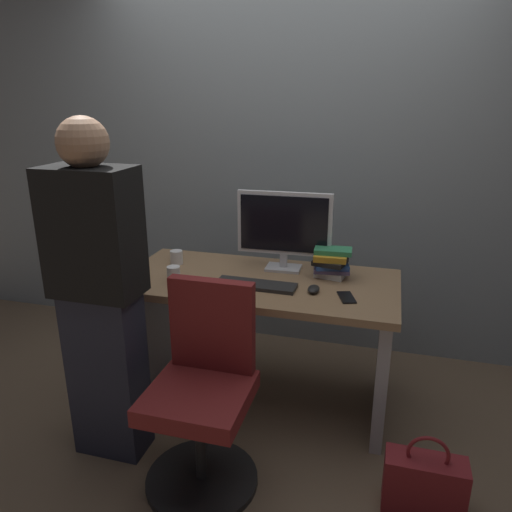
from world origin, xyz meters
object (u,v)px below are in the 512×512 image
at_px(person_at_desk, 100,295).
at_px(cup_by_monitor, 177,257).
at_px(mouse, 314,289).
at_px(cell_phone, 347,297).
at_px(desk, 258,317).
at_px(monitor, 284,227).
at_px(office_chair, 204,396).
at_px(cup_near_keyboard, 174,275).
at_px(handbag, 424,484).
at_px(book_stack, 331,263).
at_px(keyboard, 256,285).

xyz_separation_m(person_at_desk, cup_by_monitor, (0.05, 0.73, -0.05)).
distance_m(mouse, cell_phone, 0.18).
bearing_deg(mouse, cup_by_monitor, 166.03).
bearing_deg(cell_phone, desk, 145.78).
xyz_separation_m(monitor, mouse, (0.22, -0.29, -0.24)).
xyz_separation_m(mouse, cup_by_monitor, (-0.86, 0.21, 0.02)).
bearing_deg(office_chair, monitor, 78.87).
relative_size(person_at_desk, cup_near_keyboard, 18.00).
relative_size(office_chair, cup_by_monitor, 11.38).
bearing_deg(cup_near_keyboard, person_at_desk, -109.96).
distance_m(cup_near_keyboard, cup_by_monitor, 0.31).
height_order(cup_near_keyboard, handbag, cup_near_keyboard).
xyz_separation_m(office_chair, person_at_desk, (-0.52, 0.05, 0.41)).
distance_m(monitor, book_stack, 0.33).
xyz_separation_m(keyboard, mouse, (0.31, 0.01, 0.01)).
height_order(monitor, cup_near_keyboard, monitor).
relative_size(cell_phone, handbag, 0.38).
bearing_deg(keyboard, cup_by_monitor, 159.32).
bearing_deg(handbag, desk, 145.79).
bearing_deg(book_stack, handbag, -54.98).
distance_m(office_chair, person_at_desk, 0.66).
height_order(desk, monitor, monitor).
height_order(office_chair, person_at_desk, person_at_desk).
height_order(desk, person_at_desk, person_at_desk).
bearing_deg(handbag, mouse, 138.74).
bearing_deg(handbag, keyboard, 150.42).
bearing_deg(person_at_desk, cup_by_monitor, 86.12).
relative_size(monitor, mouse, 5.41).
bearing_deg(desk, mouse, -17.88).
distance_m(office_chair, cup_near_keyboard, 0.72).
relative_size(desk, cup_by_monitor, 18.38).
distance_m(desk, book_stack, 0.51).
bearing_deg(book_stack, office_chair, -119.08).
relative_size(monitor, cup_near_keyboard, 5.94).
distance_m(mouse, book_stack, 0.26).
xyz_separation_m(mouse, cup_near_keyboard, (-0.75, -0.07, 0.03)).
xyz_separation_m(monitor, handbag, (0.81, -0.81, -0.87)).
xyz_separation_m(cup_by_monitor, book_stack, (0.92, 0.03, 0.04)).
xyz_separation_m(desk, monitor, (0.10, 0.19, 0.49)).
bearing_deg(cup_near_keyboard, handbag, -18.39).
bearing_deg(person_at_desk, desk, 46.41).
distance_m(cup_by_monitor, book_stack, 0.92).
relative_size(desk, monitor, 2.81).
bearing_deg(office_chair, cup_by_monitor, 120.90).
bearing_deg(keyboard, handbag, -28.55).
distance_m(desk, cell_phone, 0.56).
xyz_separation_m(monitor, keyboard, (-0.08, -0.30, -0.25)).
height_order(keyboard, cup_by_monitor, cup_by_monitor).
relative_size(mouse, cell_phone, 0.69).
relative_size(keyboard, cell_phone, 2.99).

